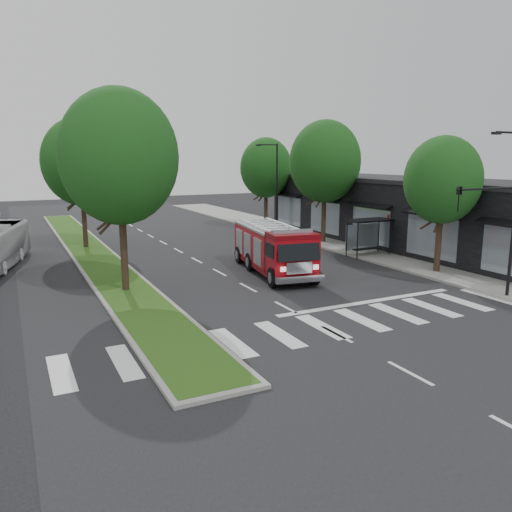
# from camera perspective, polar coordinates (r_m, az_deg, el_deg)

# --- Properties ---
(ground) EXTENTS (140.00, 140.00, 0.00)m
(ground) POSITION_cam_1_polar(r_m,az_deg,el_deg) (23.13, 3.39, -5.89)
(ground) COLOR black
(ground) RESTS_ON ground
(sidewalk_right) EXTENTS (5.00, 80.00, 0.15)m
(sidewalk_right) POSITION_cam_1_polar(r_m,az_deg,el_deg) (38.08, 12.27, 0.76)
(sidewalk_right) COLOR gray
(sidewalk_right) RESTS_ON ground
(median) EXTENTS (3.00, 50.00, 0.15)m
(median) POSITION_cam_1_polar(r_m,az_deg,el_deg) (38.09, -18.42, 0.45)
(median) COLOR gray
(median) RESTS_ON ground
(storefront_row) EXTENTS (8.00, 30.00, 5.00)m
(storefront_row) POSITION_cam_1_polar(r_m,az_deg,el_deg) (40.69, 17.39, 4.61)
(storefront_row) COLOR black
(storefront_row) RESTS_ON ground
(bus_shelter) EXTENTS (3.20, 1.60, 2.61)m
(bus_shelter) POSITION_cam_1_polar(r_m,az_deg,el_deg) (35.54, 12.62, 3.23)
(bus_shelter) COLOR black
(bus_shelter) RESTS_ON ground
(tree_right_near) EXTENTS (4.40, 4.40, 8.05)m
(tree_right_near) POSITION_cam_1_polar(r_m,az_deg,el_deg) (30.95, 20.56, 8.11)
(tree_right_near) COLOR black
(tree_right_near) RESTS_ON ground
(tree_right_mid) EXTENTS (5.60, 5.60, 9.72)m
(tree_right_mid) POSITION_cam_1_polar(r_m,az_deg,el_deg) (40.11, 7.90, 10.64)
(tree_right_mid) COLOR black
(tree_right_mid) RESTS_ON ground
(tree_right_far) EXTENTS (5.00, 5.00, 8.73)m
(tree_right_far) POSITION_cam_1_polar(r_m,az_deg,el_deg) (48.71, 1.14, 10.04)
(tree_right_far) COLOR black
(tree_right_far) RESTS_ON ground
(tree_median_near) EXTENTS (5.80, 5.80, 10.16)m
(tree_median_near) POSITION_cam_1_polar(r_m,az_deg,el_deg) (25.66, -15.38, 10.86)
(tree_median_near) COLOR black
(tree_median_near) RESTS_ON ground
(tree_median_far) EXTENTS (5.60, 5.60, 9.72)m
(tree_median_far) POSITION_cam_1_polar(r_m,az_deg,el_deg) (39.48, -19.42, 10.11)
(tree_median_far) COLOR black
(tree_median_far) RESTS_ON ground
(streetlight_right_near) EXTENTS (4.08, 0.22, 8.00)m
(streetlight_right_near) POSITION_cam_1_polar(r_m,az_deg,el_deg) (26.02, 26.42, 5.36)
(streetlight_right_near) COLOR black
(streetlight_right_near) RESTS_ON ground
(streetlight_right_far) EXTENTS (2.11, 0.20, 8.00)m
(streetlight_right_far) POSITION_cam_1_polar(r_m,az_deg,el_deg) (44.69, 2.21, 8.20)
(streetlight_right_far) COLOR black
(streetlight_right_far) RESTS_ON ground
(fire_engine) EXTENTS (3.93, 9.01, 3.02)m
(fire_engine) POSITION_cam_1_polar(r_m,az_deg,el_deg) (29.68, 1.97, 0.81)
(fire_engine) COLOR #62050A
(fire_engine) RESTS_ON ground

